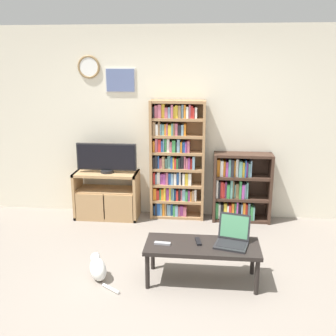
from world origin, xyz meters
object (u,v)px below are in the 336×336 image
Objects in this scene: bookshelf_short at (237,188)px; coffee_table at (202,249)px; remote_near_laptop at (162,243)px; television at (107,158)px; bookshelf_tall at (175,161)px; remote_far_from_laptop at (198,241)px; laptop at (233,237)px; tv_stand at (107,195)px; cat at (98,268)px.

coffee_table is at bearing -105.42° from bookshelf_short.
remote_near_laptop is (-0.84, -1.68, -0.04)m from bookshelf_short.
bookshelf_tall is (0.93, 0.13, -0.05)m from television.
remote_far_from_laptop is (0.35, 0.08, 0.00)m from remote_near_laptop.
laptop is at bearing -66.45° from bookshelf_tall.
bookshelf_tall is 4.39× the size of laptop.
remote_far_from_laptop is at bearing -107.21° from bookshelf_short.
bookshelf_tall reaches higher than laptop.
cat is at bearing -79.12° from tv_stand.
bookshelf_short is (1.81, 0.10, 0.12)m from tv_stand.
tv_stand is at bearing 131.28° from coffee_table.
television is 2.24m from laptop.
television is 2.19× the size of laptop.
bookshelf_short is 1.67m from remote_far_from_laptop.
laptop is at bearing 101.36° from remote_near_laptop.
bookshelf_short is at bearing 3.21° from tv_stand.
television is 1.80m from cat.
remote_near_laptop is at bearing -158.66° from laptop.
coffee_table is (0.41, -1.66, -0.46)m from bookshelf_tall.
laptop is at bearing 170.70° from remote_far_from_laptop.
cat is at bearing -3.48° from remote_far_from_laptop.
television is 2.02m from remote_far_from_laptop.
laptop is 2.29× the size of remote_near_laptop.
bookshelf_short reaches higher than laptop.
laptop is (-0.16, -1.59, 0.01)m from bookshelf_short.
television is at bearing -172.22° from bookshelf_tall.
bookshelf_tall reaches higher than television.
television is 4.95× the size of remote_far_from_laptop.
bookshelf_tall reaches higher than coffee_table.
cat is (-0.64, -1.74, -0.69)m from bookshelf_tall.
tv_stand reaches higher than remote_near_laptop.
bookshelf_tall is at bearing 7.21° from tv_stand.
bookshelf_tall is 1.74m from remote_near_laptop.
television reaches higher than remote_far_from_laptop.
bookshelf_tall is (0.95, 0.12, 0.48)m from tv_stand.
cat is (-1.50, -1.72, -0.33)m from bookshelf_short.
bookshelf_short is 1.88m from remote_near_laptop.
laptop reaches higher than coffee_table.
cat is at bearing -82.11° from remote_near_laptop.
bookshelf_tall is at bearing 36.26° from cat.
coffee_table is 0.08m from remote_far_from_laptop.
cat is (-1.00, -0.12, -0.29)m from remote_far_from_laptop.
remote_near_laptop is 0.40× the size of cat.
bookshelf_tall is at bearing 7.78° from television.
remote_near_laptop is 0.71m from cat.
coffee_table is at bearing -76.23° from bookshelf_tall.
bookshelf_tall reaches higher than remote_far_from_laptop.
coffee_table is 0.40m from remote_near_laptop.
coffee_table is at bearing 121.93° from remote_far_from_laptop.
television is at bearing 130.97° from coffee_table.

